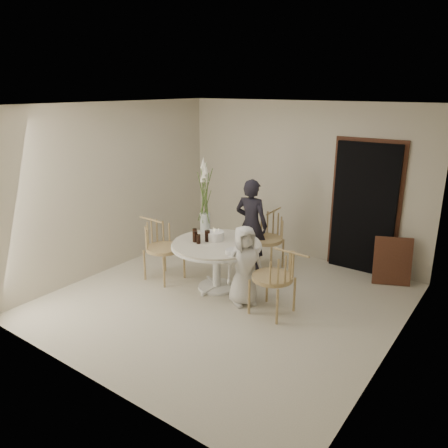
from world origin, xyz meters
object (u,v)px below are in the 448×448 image
Objects in this scene: chair_right at (281,273)px; boy at (244,266)px; birthday_cake at (215,236)px; flower_vase at (205,197)px; girl at (251,225)px; chair_far at (269,231)px; chair_left at (158,240)px; table at (216,250)px.

boy is (-0.58, 0.02, -0.05)m from chair_right.
flower_vase reaches higher than birthday_cake.
flower_vase is (-0.47, -0.62, 0.52)m from girl.
chair_right is at bearing -11.50° from birthday_cake.
chair_right is at bearing -57.84° from chair_far.
girl is 0.85m from birthday_cake.
birthday_cake is 0.65m from flower_vase.
boy is at bearing -88.75° from chair_right.
chair_right is 1.00× the size of chair_left.
boy is at bearing -15.06° from table.
chair_right is 1.31m from birthday_cake.
table is 0.94m from girl.
boy is at bearing -19.52° from birthday_cake.
chair_right is 0.62× the size of girl.
chair_right reaches higher than table.
chair_left is at bearing 41.93° from girl.
chair_far is 1.85m from chair_left.
table is at bearing -95.72° from chair_right.
girl is (-1.16, 1.10, 0.15)m from chair_right.
chair_far is (0.21, 1.19, 0.01)m from table.
girl is 1.25m from boy.
chair_right is (1.18, -0.18, -0.00)m from table.
chair_right is 3.50× the size of birthday_cake.
chair_far is at bearing -141.90° from chair_right.
boy is (0.38, -1.35, -0.06)m from chair_far.
table is 1.38× the size of chair_far.
flower_vase is at bearing 46.39° from girl.
boy reaches higher than chair_left.
boy reaches higher than chair_right.
chair_left reaches higher than chair_right.
chair_far is 1.28m from flower_vase.
chair_far is 3.55× the size of birthday_cake.
girl reaches higher than chair_far.
chair_right is at bearing -16.60° from flower_vase.
boy is 4.19× the size of birthday_cake.
birthday_cake is at bearing -69.14° from chair_left.
table is 0.87m from flower_vase.
flower_vase is (0.54, 0.52, 0.67)m from chair_left.
chair_far is 1.01× the size of chair_right.
birthday_cake is at bearing 76.50° from girl.
boy is at bearing -77.36° from chair_far.
birthday_cake is (-1.27, 0.26, 0.18)m from chair_right.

